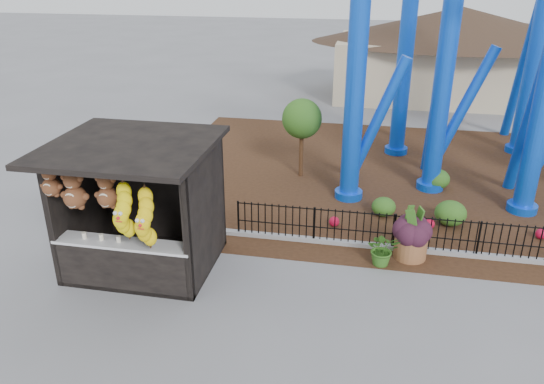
% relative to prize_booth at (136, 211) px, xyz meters
% --- Properties ---
extents(ground, '(120.00, 120.00, 0.00)m').
position_rel_prize_booth_xyz_m(ground, '(3.02, -0.91, -1.53)').
color(ground, slate).
rests_on(ground, ground).
extents(mulch_bed, '(18.00, 12.00, 0.02)m').
position_rel_prize_booth_xyz_m(mulch_bed, '(7.02, 7.09, -1.52)').
color(mulch_bed, '#331E11').
rests_on(mulch_bed, ground).
extents(curb, '(18.00, 0.18, 0.12)m').
position_rel_prize_booth_xyz_m(curb, '(7.02, 2.09, -1.47)').
color(curb, gray).
rests_on(curb, ground).
extents(prize_booth, '(3.50, 3.40, 3.12)m').
position_rel_prize_booth_xyz_m(prize_booth, '(0.00, 0.00, 0.00)').
color(prize_booth, black).
rests_on(prize_booth, ground).
extents(picket_fence, '(12.20, 0.06, 1.00)m').
position_rel_prize_booth_xyz_m(picket_fence, '(7.92, 2.09, -1.03)').
color(picket_fence, black).
rests_on(picket_fence, ground).
extents(terracotta_planter, '(0.90, 0.90, 0.62)m').
position_rel_prize_booth_xyz_m(terracotta_planter, '(6.22, 1.79, -1.22)').
color(terracotta_planter, brown).
rests_on(terracotta_planter, ground).
extents(planter_foliage, '(0.70, 0.70, 0.64)m').
position_rel_prize_booth_xyz_m(planter_foliage, '(6.22, 1.79, -0.59)').
color(planter_foliage, '#2E1220').
rests_on(planter_foliage, terracotta_planter).
extents(potted_plant, '(0.82, 0.73, 0.85)m').
position_rel_prize_booth_xyz_m(potted_plant, '(5.55, 1.32, -1.11)').
color(potted_plant, '#214E17').
rests_on(potted_plant, ground).
extents(landscaping, '(7.76, 4.07, 0.69)m').
position_rel_prize_booth_xyz_m(landscaping, '(7.74, 4.60, -1.23)').
color(landscaping, '#2B5619').
rests_on(landscaping, mulch_bed).
extents(pavilion, '(15.00, 15.00, 4.80)m').
position_rel_prize_booth_xyz_m(pavilion, '(9.02, 19.09, 1.53)').
color(pavilion, '#BFAD8C').
rests_on(pavilion, ground).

